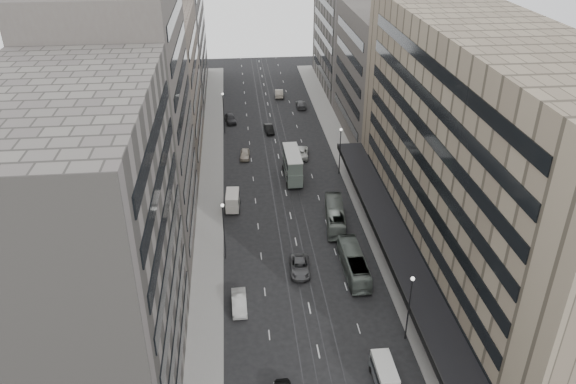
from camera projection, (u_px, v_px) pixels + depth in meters
name	position (u px, v px, depth m)	size (l,w,h in m)	color
ground	(311.00, 314.00, 64.68)	(220.00, 220.00, 0.00)	black
sidewalk_right	(349.00, 166.00, 98.42)	(4.00, 125.00, 0.15)	gray
sidewalk_left	(212.00, 172.00, 96.29)	(4.00, 125.00, 0.15)	gray
department_store	(483.00, 159.00, 66.37)	(19.20, 60.00, 30.00)	gray
building_right_mid	(387.00, 74.00, 106.17)	(15.00, 28.00, 24.00)	#4E4844
building_right_far	(355.00, 28.00, 131.38)	(15.00, 32.00, 28.00)	slate
building_left_a	(81.00, 259.00, 48.58)	(15.00, 28.00, 30.00)	slate
building_left_b	(125.00, 122.00, 71.17)	(15.00, 26.00, 34.00)	#4E4844
building_left_c	(153.00, 89.00, 96.88)	(15.00, 28.00, 25.00)	#706157
building_left_d	(168.00, 35.00, 124.95)	(15.00, 38.00, 28.00)	slate
lamp_right_near	(410.00, 301.00, 58.67)	(0.44, 0.44, 8.32)	#262628
lamp_right_far	(340.00, 146.00, 93.56)	(0.44, 0.44, 8.32)	#262628
lamp_left_near	(224.00, 225.00, 71.78)	(0.44, 0.44, 8.32)	#262628
lamp_left_far	(223.00, 108.00, 109.29)	(0.44, 0.44, 8.32)	#262628
bus_near	(354.00, 263.00, 70.90)	(2.41, 10.29, 2.87)	gray
bus_far	(335.00, 216.00, 81.08)	(2.42, 10.33, 2.88)	gray
double_decker	(292.00, 165.00, 93.21)	(2.77, 8.78, 4.79)	slate
vw_microbus	(384.00, 373.00, 55.02)	(2.11, 4.55, 2.45)	slate
panel_van	(233.00, 200.00, 84.88)	(2.35, 4.44, 2.73)	silver
sedan_1	(239.00, 302.00, 65.20)	(1.69, 4.83, 1.59)	#BABAB6
sedan_2	(300.00, 267.00, 71.40)	(2.45, 5.32, 1.48)	#535355
sedan_4	(245.00, 154.00, 101.14)	(1.73, 4.29, 1.46)	#BFB19E
sedan_5	(269.00, 129.00, 111.74)	(1.57, 4.49, 1.48)	black
sedan_6	(300.00, 152.00, 101.82)	(2.76, 5.98, 1.66)	silver
sedan_7	(301.00, 104.00, 124.25)	(2.07, 5.09, 1.48)	#59595C
sedan_8	(230.00, 118.00, 116.42)	(2.01, 4.99, 1.70)	#252527
sedan_9	(279.00, 93.00, 130.54)	(1.80, 5.17, 1.70)	#B4A895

